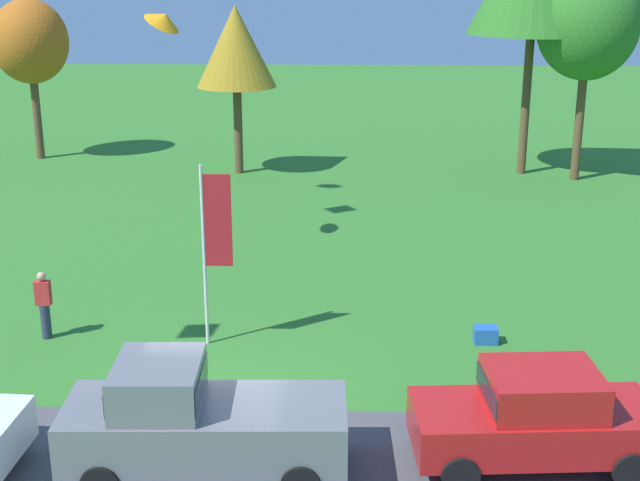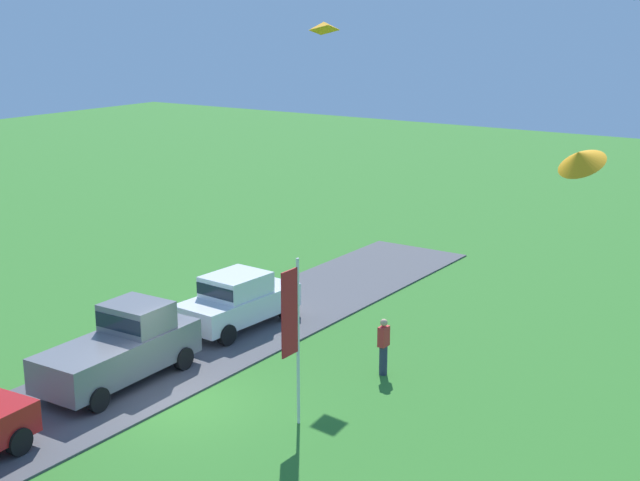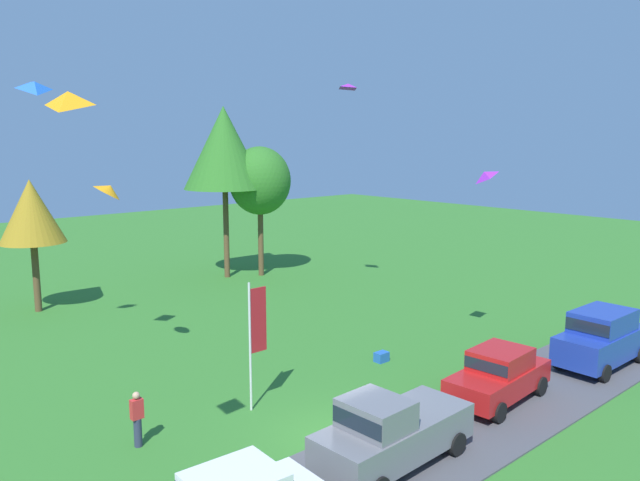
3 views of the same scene
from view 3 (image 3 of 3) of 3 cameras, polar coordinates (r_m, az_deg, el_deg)
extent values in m
plane|color=#337528|center=(20.02, 1.52, -17.64)|extent=(120.00, 120.00, 0.00)
cube|color=#4C4C51|center=(18.67, 6.40, -19.72)|extent=(36.00, 4.40, 0.06)
cube|color=slate|center=(18.27, 6.82, -17.32)|extent=(5.06, 2.06, 1.00)
cube|color=slate|center=(17.33, 5.12, -15.53)|extent=(1.55, 1.81, 0.80)
cube|color=#19232D|center=(17.33, 5.12, -15.53)|extent=(1.58, 1.77, 0.44)
cylinder|color=black|center=(17.93, 0.73, -19.61)|extent=(0.69, 0.26, 0.68)
cylinder|color=black|center=(19.25, 12.35, -17.69)|extent=(0.69, 0.26, 0.68)
cylinder|color=black|center=(20.19, 7.94, -16.21)|extent=(0.69, 0.26, 0.68)
cube|color=red|center=(22.94, 15.96, -12.19)|extent=(4.52, 2.11, 0.80)
cube|color=red|center=(22.76, 16.17, -10.36)|extent=(2.11, 1.78, 0.70)
cube|color=#19232D|center=(22.76, 16.17, -10.36)|extent=(2.15, 1.75, 0.38)
cylinder|color=black|center=(21.50, 16.03, -14.85)|extent=(0.70, 0.29, 0.68)
cylinder|color=black|center=(22.27, 12.04, -13.82)|extent=(0.70, 0.29, 0.68)
cylinder|color=black|center=(24.00, 19.49, -12.42)|extent=(0.70, 0.29, 0.68)
cylinder|color=black|center=(24.69, 15.82, -11.61)|extent=(0.70, 0.29, 0.68)
cube|color=#1E389E|center=(27.62, 24.30, -8.63)|extent=(4.62, 1.96, 1.10)
cube|color=#1E389E|center=(27.35, 24.44, -6.69)|extent=(2.62, 1.79, 0.84)
cube|color=#19232D|center=(27.35, 24.44, -6.69)|extent=(2.67, 1.76, 0.46)
cylinder|color=black|center=(26.09, 24.58, -10.97)|extent=(0.68, 0.25, 0.68)
cylinder|color=black|center=(26.81, 21.02, -10.19)|extent=(0.68, 0.25, 0.68)
cylinder|color=black|center=(28.84, 27.20, -9.24)|extent=(0.68, 0.25, 0.68)
cylinder|color=black|center=(29.50, 23.92, -8.60)|extent=(0.68, 0.25, 0.68)
cylinder|color=#2D334C|center=(20.12, -16.31, -16.48)|extent=(0.24, 0.24, 0.88)
cube|color=red|center=(19.81, -16.41, -14.55)|extent=(0.36, 0.22, 0.60)
sphere|color=tan|center=(19.65, -16.47, -13.43)|extent=(0.22, 0.22, 0.22)
cylinder|color=brown|center=(36.14, -24.51, -3.07)|extent=(0.36, 0.36, 3.68)
cone|color=olive|center=(35.60, -24.89, 2.44)|extent=(3.32, 3.32, 3.32)
cylinder|color=brown|center=(41.26, -8.57, 0.65)|extent=(0.36, 0.36, 5.85)
cone|color=#2D7023|center=(40.81, -8.76, 8.39)|extent=(5.26, 5.26, 5.26)
cylinder|color=brown|center=(41.65, -5.43, -0.14)|extent=(0.36, 0.36, 4.50)
ellipsoid|color=#2D7023|center=(41.17, -5.52, 5.47)|extent=(4.05, 4.05, 4.46)
cylinder|color=silver|center=(21.14, -6.41, -9.69)|extent=(0.08, 0.08, 4.41)
cube|color=red|center=(21.06, -5.67, -7.23)|extent=(0.64, 0.04, 2.21)
cube|color=blue|center=(26.17, 5.64, -10.54)|extent=(0.56, 0.40, 0.40)
pyramid|color=purple|center=(26.46, 14.75, 5.79)|extent=(1.20, 1.19, 0.63)
pyramid|color=purple|center=(34.74, 2.60, 13.92)|extent=(0.85, 1.10, 0.39)
pyramid|color=orange|center=(13.32, -22.03, 11.96)|extent=(1.11, 1.11, 0.49)
cone|color=orange|center=(24.58, -18.77, 4.46)|extent=(1.39, 1.38, 0.82)
pyramid|color=blue|center=(24.31, -24.64, 12.76)|extent=(0.97, 0.85, 0.60)
camera|label=1|loc=(15.15, 60.91, 4.16)|focal=50.00mm
camera|label=2|loc=(40.49, 3.20, 11.02)|focal=50.00mm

